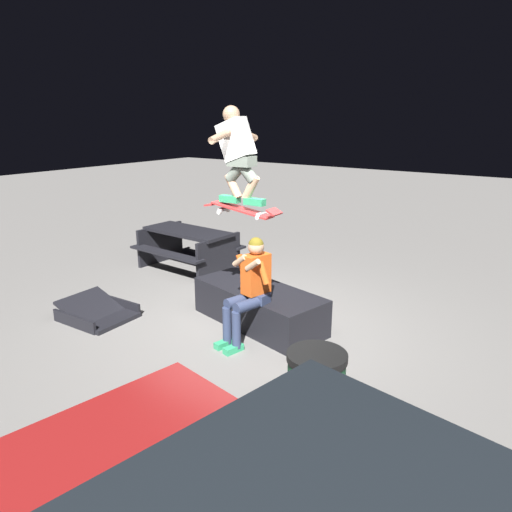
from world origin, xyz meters
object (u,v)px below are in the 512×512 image
Objects in this scene: skateboard at (242,210)px; picnic_table_back at (188,243)px; person_sitting_on_ledge at (249,285)px; trash_bin at (315,404)px; kicker_ramp at (98,314)px; ledge_box_main at (259,306)px; skater_airborne at (238,151)px.

skateboard reaches higher than picnic_table_back.
trash_bin is at bearing 140.68° from person_sitting_on_ledge.
skateboard reaches higher than kicker_ramp.
trash_bin reaches higher than picnic_table_back.
skateboard is 3.32m from picnic_table_back.
picnic_table_back is at bearing -33.17° from person_sitting_on_ledge.
person_sitting_on_ledge reaches higher than kicker_ramp.
skater_airborne is at bearing 94.36° from ledge_box_main.
skater_airborne is (0.06, 0.00, 0.69)m from skateboard.
person_sitting_on_ledge reaches higher than picnic_table_back.
skater_airborne reaches higher than ledge_box_main.
kicker_ramp is at bearing 19.21° from skater_airborne.
kicker_ramp is (2.18, 0.67, -0.69)m from person_sitting_on_ledge.
skater_airborne is (0.18, -0.02, 1.62)m from person_sitting_on_ledge.
trash_bin is (-4.37, 3.13, -0.03)m from picnic_table_back.
skater_airborne reaches higher than picnic_table_back.
skater_airborne reaches higher than trash_bin.
trash_bin reaches higher than ledge_box_main.
picnic_table_back reaches higher than kicker_ramp.
person_sitting_on_ledge is at bearing -39.32° from trash_bin.
skater_airborne reaches higher than person_sitting_on_ledge.
skater_airborne reaches higher than skateboard.
person_sitting_on_ledge is 2.17m from trash_bin.
skater_airborne is 1.15× the size of kicker_ramp.
picnic_table_back is at bearing -34.02° from skateboard.
skater_airborne is 1.20× the size of trash_bin.
kicker_ramp is (2.05, 0.70, -1.62)m from skateboard.
person_sitting_on_ledge is at bearing -162.86° from kicker_ramp.
person_sitting_on_ledge is 0.94m from skateboard.
person_sitting_on_ledge reaches higher than trash_bin.
ledge_box_main is 0.75m from person_sitting_on_ledge.
kicker_ramp is 1.05× the size of trash_bin.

